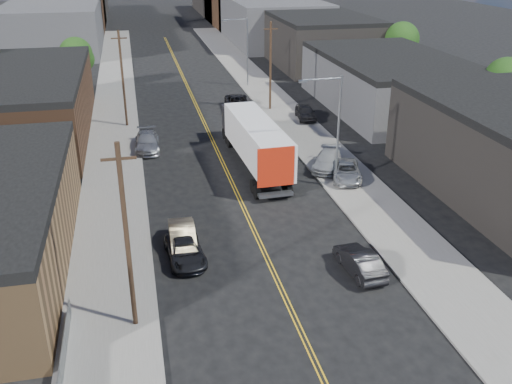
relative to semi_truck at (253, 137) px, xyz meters
name	(u,v)px	position (x,y,z in m)	size (l,w,h in m)	color
ground	(189,89)	(-2.58, 28.62, -2.48)	(260.00, 260.00, 0.00)	black
centerline	(204,122)	(-2.58, 13.62, -2.47)	(0.32, 120.00, 0.01)	gold
sidewalk_left	(115,127)	(-12.08, 13.62, -2.40)	(5.00, 140.00, 0.15)	slate
sidewalk_right	(288,116)	(6.92, 13.62, -2.40)	(5.00, 140.00, 0.15)	slate
warehouse_brown	(24,104)	(-20.58, 12.62, 0.82)	(12.00, 26.00, 6.60)	#462C1C
industrial_right_b	(389,82)	(19.42, 14.62, 0.57)	(14.00, 24.00, 6.10)	#3A3A3D
industrial_right_c	(320,40)	(19.42, 40.62, 1.32)	(14.00, 22.00, 7.60)	black
skyline_left_a	(54,27)	(-22.58, 63.62, 1.52)	(16.00, 30.00, 8.00)	#3A3A3D
skyline_right_a	(272,20)	(17.42, 63.62, 1.52)	(16.00, 30.00, 8.00)	#3A3A3D
skyline_left_b	(65,6)	(-22.58, 88.62, 2.52)	(16.00, 26.00, 10.00)	#462C1C
skyline_right_b	(246,2)	(17.42, 88.62, 2.52)	(16.00, 26.00, 10.00)	#462C1C
skyline_left_c	(73,4)	(-22.58, 108.62, 1.02)	(16.00, 40.00, 7.00)	black
skyline_right_c	(231,0)	(17.42, 108.62, 1.02)	(16.00, 40.00, 7.00)	black
streetlight_near	(334,123)	(5.02, -6.38, 2.85)	(3.39, 0.25, 9.00)	gray
streetlight_far	(244,46)	(5.02, 28.62, 2.85)	(3.39, 0.25, 9.00)	gray
utility_pole_left_near	(127,238)	(-10.78, -21.38, 2.66)	(1.60, 0.26, 10.00)	black
utility_pole_left_far	(123,79)	(-10.78, 13.62, 2.66)	(1.60, 0.26, 10.00)	black
utility_pole_right	(270,66)	(5.62, 16.62, 2.66)	(1.60, 0.26, 10.00)	black
tree_left_far	(77,56)	(-16.52, 30.62, 2.09)	(4.35, 4.20, 6.97)	black
tree_right_near	(506,82)	(27.48, 4.62, 2.39)	(4.60, 4.48, 7.44)	black
tree_right_far	(402,42)	(27.48, 28.62, 2.70)	(4.85, 4.76, 7.91)	black
semi_truck	(253,137)	(0.00, 0.00, 0.00)	(3.35, 16.68, 4.35)	silver
car_left_b	(183,238)	(-7.58, -13.89, -1.70)	(1.64, 4.70, 1.55)	#8F7F5E
car_left_c	(185,251)	(-7.58, -15.38, -1.83)	(2.16, 4.69, 1.30)	black
car_left_d	(147,142)	(-8.98, 5.72, -1.68)	(2.22, 5.47, 1.59)	#929396
car_right_oncoming	(360,262)	(2.42, -19.01, -1.74)	(1.55, 4.46, 1.47)	black
car_right_lot_a	(346,171)	(6.68, -5.43, -1.64)	(2.27, 4.93, 1.37)	#9C9EA1
car_right_lot_b	(327,160)	(5.93, -2.80, -1.62)	(1.99, 4.90, 1.42)	#BDBDBD
car_right_lot_c	(306,112)	(8.42, 11.71, -1.55)	(1.83, 4.56, 1.55)	black
car_ahead_truck	(237,103)	(1.92, 17.56, -1.68)	(2.66, 5.78, 1.61)	black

